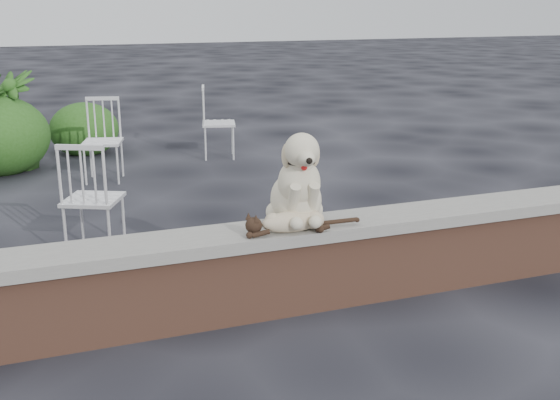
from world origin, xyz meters
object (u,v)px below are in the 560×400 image
object	(u,v)px
dog	(296,176)
cat	(293,220)
chair_c	(93,197)
chair_e	(219,122)
chair_b	(102,140)
potted_plant_b	(14,120)

from	to	relation	value
dog	cat	world-z (taller)	dog
chair_c	chair_e	world-z (taller)	same
chair_b	chair_e	distance (m)	1.72
dog	chair_e	distance (m)	4.64
dog	potted_plant_b	bearing A→B (deg)	116.79
potted_plant_b	chair_c	bearing A→B (deg)	-79.57
cat	potted_plant_b	size ratio (longest dim) A/B	0.77
chair_c	chair_b	xyz separation A→B (m)	(0.32, 2.35, 0.00)
chair_c	chair_b	distance (m)	2.37
cat	potted_plant_b	distance (m)	5.26
chair_c	chair_e	size ratio (longest dim) A/B	1.00
cat	chair_e	bearing A→B (deg)	86.96
chair_b	cat	bearing A→B (deg)	-63.74
cat	chair_c	bearing A→B (deg)	130.07
chair_c	chair_b	size ratio (longest dim) A/B	1.00
chair_b	potted_plant_b	size ratio (longest dim) A/B	0.79
chair_b	chair_e	size ratio (longest dim) A/B	1.00
dog	chair_e	world-z (taller)	dog
chair_e	potted_plant_b	xyz separation A→B (m)	(-2.50, 0.27, 0.13)
potted_plant_b	chair_b	bearing A→B (deg)	-46.58
dog	chair_b	world-z (taller)	dog
chair_c	dog	bearing A→B (deg)	153.25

